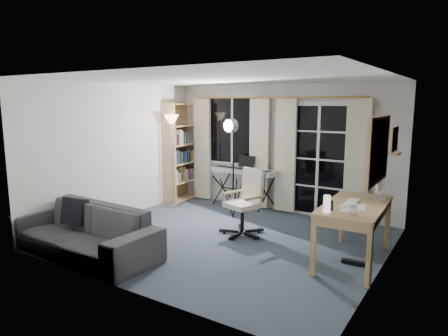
# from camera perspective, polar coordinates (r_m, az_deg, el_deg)

# --- Properties ---
(floor) EXTENTS (4.50, 4.00, 0.02)m
(floor) POSITION_cam_1_polar(r_m,az_deg,el_deg) (6.20, 0.05, -10.19)
(floor) COLOR #3A4555
(floor) RESTS_ON ground
(window) EXTENTS (1.20, 0.08, 1.40)m
(window) POSITION_cam_1_polar(r_m,az_deg,el_deg) (8.09, 1.30, 5.40)
(window) COLOR white
(window) RESTS_ON floor
(french_door) EXTENTS (1.32, 0.09, 2.11)m
(french_door) POSITION_cam_1_polar(r_m,az_deg,el_deg) (7.37, 13.33, 1.03)
(french_door) COLOR white
(french_door) RESTS_ON floor
(curtains) EXTENTS (3.60, 0.07, 2.13)m
(curtains) POSITION_cam_1_polar(r_m,az_deg,el_deg) (7.61, 6.81, 2.01)
(curtains) COLOR gold
(curtains) RESTS_ON floor
(bookshelf) EXTENTS (0.36, 0.96, 2.05)m
(bookshelf) POSITION_cam_1_polar(r_m,az_deg,el_deg) (8.47, -6.19, 1.95)
(bookshelf) COLOR tan
(bookshelf) RESTS_ON floor
(torchiere_lamp) EXTENTS (0.32, 0.32, 1.82)m
(torchiere_lamp) POSITION_cam_1_polar(r_m,az_deg,el_deg) (7.86, -7.47, 4.97)
(torchiere_lamp) COLOR #B2B2B7
(torchiere_lamp) RESTS_ON floor
(keyboard_piano) EXTENTS (1.35, 0.69, 0.97)m
(keyboard_piano) POSITION_cam_1_polar(r_m,az_deg,el_deg) (7.74, 2.83, -0.53)
(keyboard_piano) COLOR black
(keyboard_piano) RESTS_ON floor
(studio_light) EXTENTS (0.39, 0.40, 1.81)m
(studio_light) POSITION_cam_1_polar(r_m,az_deg,el_deg) (7.13, 1.06, 4.44)
(studio_light) COLOR black
(studio_light) RESTS_ON floor
(office_chair) EXTENTS (0.72, 0.72, 1.04)m
(office_chair) POSITION_cam_1_polar(r_m,az_deg,el_deg) (6.29, 3.47, -4.02)
(office_chair) COLOR black
(office_chair) RESTS_ON floor
(desk) EXTENTS (0.78, 1.47, 0.77)m
(desk) POSITION_cam_1_polar(r_m,az_deg,el_deg) (5.43, 18.18, -5.91)
(desk) COLOR tan
(desk) RESTS_ON floor
(monitor) EXTENTS (0.19, 0.56, 0.48)m
(monitor) POSITION_cam_1_polar(r_m,az_deg,el_deg) (5.74, 21.40, -1.31)
(monitor) COLOR silver
(monitor) RESTS_ON desk
(desk_clutter) EXTENTS (0.44, 0.89, 0.98)m
(desk_clutter) POSITION_cam_1_polar(r_m,az_deg,el_deg) (5.25, 16.84, -7.19)
(desk_clutter) COLOR white
(desk_clutter) RESTS_ON desk
(mug) EXTENTS (0.13, 0.11, 0.13)m
(mug) POSITION_cam_1_polar(r_m,az_deg,el_deg) (4.90, 17.92, -5.63)
(mug) COLOR silver
(mug) RESTS_ON desk
(wall_mirror) EXTENTS (0.04, 0.94, 0.74)m
(wall_mirror) POSITION_cam_1_polar(r_m,az_deg,el_deg) (4.69, 21.13, 2.41)
(wall_mirror) COLOR tan
(wall_mirror) RESTS_ON floor
(framed_print) EXTENTS (0.03, 0.42, 0.32)m
(framed_print) POSITION_cam_1_polar(r_m,az_deg,el_deg) (5.56, 23.11, 3.82)
(framed_print) COLOR tan
(framed_print) RESTS_ON floor
(wall_shelf) EXTENTS (0.16, 0.30, 0.18)m
(wall_shelf) POSITION_cam_1_polar(r_m,az_deg,el_deg) (6.09, 23.15, 2.42)
(wall_shelf) COLOR tan
(wall_shelf) RESTS_ON floor
(sofa) EXTENTS (2.29, 0.74, 0.89)m
(sofa) POSITION_cam_1_polar(r_m,az_deg,el_deg) (5.81, -19.55, -7.37)
(sofa) COLOR #2F2E31
(sofa) RESTS_ON floor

